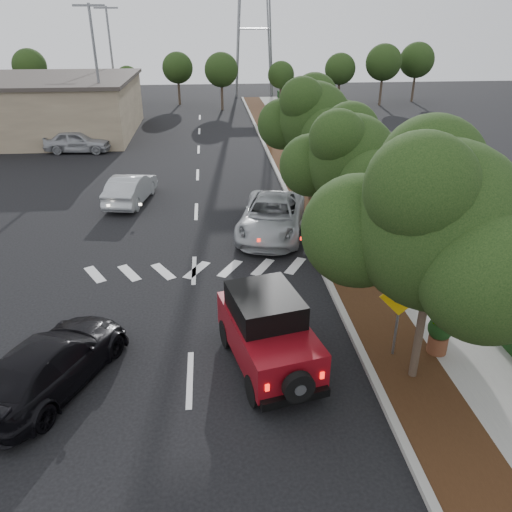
{
  "coord_description": "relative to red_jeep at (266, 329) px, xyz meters",
  "views": [
    {
      "loc": [
        0.73,
        -10.1,
        8.3
      ],
      "look_at": [
        1.97,
        3.0,
        1.93
      ],
      "focal_mm": 35.0,
      "sensor_mm": 36.0,
      "label": 1
    }
  ],
  "objects": [
    {
      "name": "light_pole_b",
      "position": [
        -9.48,
        37.48,
        -1.03
      ],
      "size": [
        2.0,
        0.22,
        9.0
      ],
      "primitive_type": null,
      "color": "slate",
      "rests_on": "ground"
    },
    {
      "name": "street_tree_near",
      "position": [
        3.62,
        -1.02,
        -1.03
      ],
      "size": [
        3.8,
        3.8,
        5.92
      ],
      "primitive_type": null,
      "color": "black",
      "rests_on": "ground"
    },
    {
      "name": "planting_strip",
      "position": [
        3.62,
        11.48,
        -0.97
      ],
      "size": [
        1.8,
        70.0,
        0.12
      ],
      "primitive_type": "cube",
      "color": "black",
      "rests_on": "ground"
    },
    {
      "name": "terracotta_planter",
      "position": [
        4.62,
        -0.15,
        -0.26
      ],
      "size": [
        0.65,
        0.65,
        1.14
      ],
      "rotation": [
        0.0,
        0.0,
        -0.13
      ],
      "color": "brown",
      "rests_on": "ground"
    },
    {
      "name": "black_suv_oncoming",
      "position": [
        -5.3,
        -0.4,
        -0.36
      ],
      "size": [
        3.61,
        5.0,
        1.34
      ],
      "primitive_type": "imported",
      "rotation": [
        0.0,
        0.0,
        2.72
      ],
      "color": "black",
      "rests_on": "ground"
    },
    {
      "name": "street_tree_far",
      "position": [
        3.62,
        12.48,
        -1.03
      ],
      "size": [
        3.4,
        3.4,
        5.62
      ],
      "primitive_type": null,
      "color": "black",
      "rests_on": "ground"
    },
    {
      "name": "sidewalk",
      "position": [
        5.52,
        11.48,
        -0.97
      ],
      "size": [
        2.0,
        70.0,
        0.12
      ],
      "primitive_type": "cube",
      "color": "gray",
      "rests_on": "ground"
    },
    {
      "name": "hedge",
      "position": [
        6.92,
        11.48,
        -0.63
      ],
      "size": [
        0.8,
        70.0,
        0.8
      ],
      "primitive_type": "cube",
      "color": "black",
      "rests_on": "ground"
    },
    {
      "name": "silver_sedan_oncoming",
      "position": [
        -5.14,
        13.09,
        -0.33
      ],
      "size": [
        2.23,
        4.43,
        1.39
      ],
      "primitive_type": "imported",
      "rotation": [
        0.0,
        0.0,
        2.96
      ],
      "color": "#AEB1B6",
      "rests_on": "ground"
    },
    {
      "name": "transmission_tower",
      "position": [
        4.02,
        47.48,
        -1.03
      ],
      "size": [
        7.0,
        4.0,
        28.0
      ],
      "primitive_type": null,
      "color": "slate",
      "rests_on": "ground"
    },
    {
      "name": "silver_suv_ahead",
      "position": [
        1.22,
        8.61,
        -0.27
      ],
      "size": [
        3.7,
        5.86,
        1.51
      ],
      "primitive_type": "imported",
      "rotation": [
        0.0,
        0.0,
        -0.24
      ],
      "color": "#A5A8AC",
      "rests_on": "ground"
    },
    {
      "name": "curb",
      "position": [
        2.62,
        11.48,
        -0.95
      ],
      "size": [
        0.2,
        70.0,
        0.15
      ],
      "primitive_type": "cube",
      "color": "#9E9B93",
      "rests_on": "ground"
    },
    {
      "name": "light_pole_a",
      "position": [
        -8.48,
        25.48,
        -1.03
      ],
      "size": [
        2.0,
        0.22,
        9.0
      ],
      "primitive_type": null,
      "color": "slate",
      "rests_on": "ground"
    },
    {
      "name": "street_tree_mid",
      "position": [
        3.62,
        5.98,
        -1.03
      ],
      "size": [
        3.2,
        3.2,
        5.32
      ],
      "primitive_type": null,
      "color": "black",
      "rests_on": "ground"
    },
    {
      "name": "parked_suv",
      "position": [
        -9.96,
        23.52,
        -0.3
      ],
      "size": [
        4.43,
        2.1,
        1.46
      ],
      "primitive_type": "imported",
      "rotation": [
        0.0,
        0.0,
        1.48
      ],
      "color": "#A3A5AB",
      "rests_on": "ground"
    },
    {
      "name": "ground",
      "position": [
        -1.98,
        -0.52,
        -1.03
      ],
      "size": [
        120.0,
        120.0,
        0.0
      ],
      "primitive_type": "plane",
      "color": "black",
      "rests_on": "ground"
    },
    {
      "name": "red_jeep",
      "position": [
        0.0,
        0.0,
        0.0
      ],
      "size": [
        2.5,
        4.13,
        2.02
      ],
      "rotation": [
        0.0,
        0.0,
        0.22
      ],
      "color": "black",
      "rests_on": "ground"
    },
    {
      "name": "speed_hump_sign",
      "position": [
        3.41,
        -0.14,
        0.57
      ],
      "size": [
        1.08,
        0.16,
        2.31
      ],
      "rotation": [
        0.0,
        0.0,
        -0.12
      ],
      "color": "slate",
      "rests_on": "ground"
    }
  ]
}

